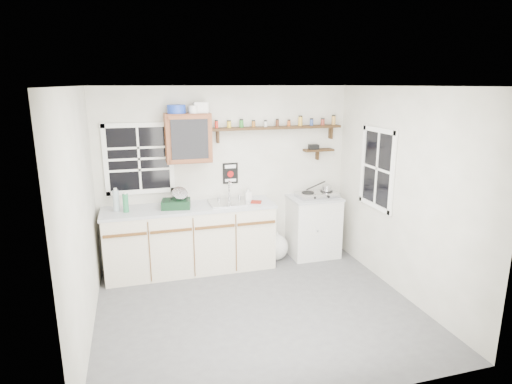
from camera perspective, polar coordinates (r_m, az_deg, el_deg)
room at (r=4.64m, az=0.31°, el=-1.71°), size 3.64×3.24×2.54m
main_cabinet at (r=5.98m, az=-8.68°, el=-6.11°), size 2.31×0.63×0.92m
right_cabinet at (r=6.48m, az=7.64°, el=-4.52°), size 0.73×0.57×0.91m
sink at (r=5.93m, az=-3.71°, el=-1.39°), size 0.52×0.44×0.29m
upper_cabinet at (r=5.81m, az=-9.03°, el=7.14°), size 0.60×0.32×0.65m
upper_cabinet_clutter at (r=5.77m, az=-9.25°, el=10.92°), size 0.53×0.24×0.14m
spice_shelf at (r=6.16m, az=2.98°, el=8.65°), size 1.91×0.18×0.35m
secondary_shelf at (r=6.43m, az=8.13°, el=5.61°), size 0.45×0.16×0.24m
warning_sign at (r=6.14m, az=-3.44°, el=2.50°), size 0.22×0.02×0.30m
window_back at (r=5.94m, az=-15.34°, el=4.29°), size 0.93×0.03×0.98m
window_right at (r=5.81m, az=15.88°, el=3.02°), size 0.03×0.78×1.08m
water_bottles at (r=5.77m, az=-17.66°, el=-1.20°), size 0.19×0.16×0.31m
dish_rack at (r=5.78m, az=-10.48°, el=-1.22°), size 0.41×0.34×0.28m
soap_bottle at (r=6.03m, az=-1.06°, el=-0.23°), size 0.09×0.09×0.20m
rag at (r=5.94m, az=0.02°, el=-1.33°), size 0.18×0.17×0.02m
hotplate at (r=6.33m, az=8.15°, el=-0.32°), size 0.61×0.35×0.09m
saucepan at (r=6.38m, az=9.33°, el=0.49°), size 0.36×0.19×0.15m
trash_bag at (r=6.35m, az=2.63°, el=-7.31°), size 0.40×0.36×0.45m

